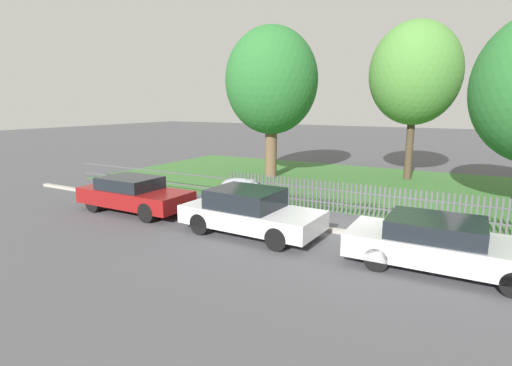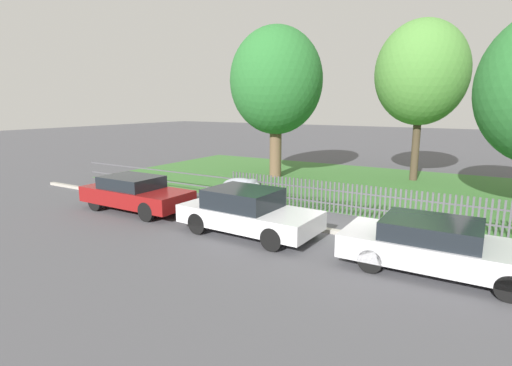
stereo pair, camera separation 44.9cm
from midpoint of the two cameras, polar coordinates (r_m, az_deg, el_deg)
name	(u,v)px [view 1 (the left image)]	position (r m, az deg, el deg)	size (l,w,h in m)	color
ground_plane	(374,240)	(11.97, 15.48, -7.85)	(120.00, 120.00, 0.00)	#4C4C51
kerb_stone	(375,237)	(12.04, 15.62, -7.44)	(30.99, 0.20, 0.12)	#9E998E
grass_strip	(416,189)	(19.55, 21.25, -0.84)	(30.99, 11.22, 0.01)	#3D7033
park_fence	(392,204)	(14.03, 17.98, -2.82)	(30.99, 0.05, 1.11)	#4C4C51
parked_car_silver_hatchback	(134,194)	(15.03, -17.87, -1.47)	(4.22, 1.72, 1.27)	maroon
parked_car_black_saloon	(250,211)	(11.88, -1.99, -4.08)	(4.24, 1.98, 1.36)	silver
parked_car_navy_estate	(442,244)	(10.26, 23.95, -7.95)	(4.41, 1.88, 1.22)	#BCBCC1
covered_motorcycle	(242,188)	(15.48, -2.83, -0.74)	(1.94, 0.79, 1.02)	black
tree_nearest_kerb	(271,81)	(21.18, 1.60, 14.31)	(4.76, 4.76, 7.75)	brown
tree_behind_motorcycle	(415,74)	(21.78, 21.18, 14.36)	(4.41, 4.41, 7.86)	#473828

